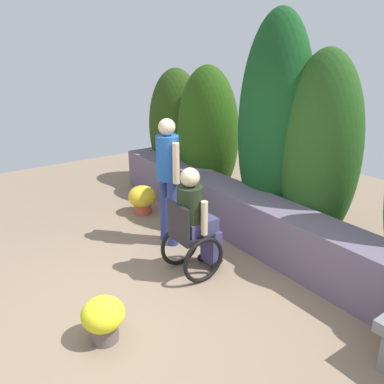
# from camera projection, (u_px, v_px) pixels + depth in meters

# --- Properties ---
(ground_plane) EXTENTS (12.16, 12.16, 0.00)m
(ground_plane) POSITION_uv_depth(u_px,v_px,m) (152.00, 318.00, 3.94)
(ground_plane) COLOR #87705A
(stone_retaining_wall) EXTENTS (7.59, 0.55, 0.69)m
(stone_retaining_wall) POSITION_uv_depth(u_px,v_px,m) (287.00, 236.00, 4.89)
(stone_retaining_wall) COLOR slate
(stone_retaining_wall) RESTS_ON ground
(hedge_backdrop) EXTENTS (8.38, 0.95, 3.08)m
(hedge_backdrop) POSITION_uv_depth(u_px,v_px,m) (309.00, 150.00, 5.07)
(hedge_backdrop) COLOR #254111
(hedge_backdrop) RESTS_ON ground
(person_in_wheelchair) EXTENTS (0.53, 0.66, 1.33)m
(person_in_wheelchair) POSITION_uv_depth(u_px,v_px,m) (194.00, 225.00, 4.55)
(person_in_wheelchair) COLOR black
(person_in_wheelchair) RESTS_ON ground
(person_standing_companion) EXTENTS (0.49, 0.30, 1.73)m
(person_standing_companion) POSITION_uv_depth(u_px,v_px,m) (168.00, 174.00, 5.15)
(person_standing_companion) COLOR navy
(person_standing_companion) RESTS_ON ground
(flower_pot_purple_near) EXTENTS (0.45, 0.45, 0.46)m
(flower_pot_purple_near) POSITION_uv_depth(u_px,v_px,m) (142.00, 198.00, 6.36)
(flower_pot_purple_near) COLOR #BD4E36
(flower_pot_purple_near) RESTS_ON ground
(flower_pot_red_accent) EXTENTS (0.40, 0.40, 0.44)m
(flower_pot_red_accent) POSITION_uv_depth(u_px,v_px,m) (103.00, 318.00, 3.58)
(flower_pot_red_accent) COLOR #625551
(flower_pot_red_accent) RESTS_ON ground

